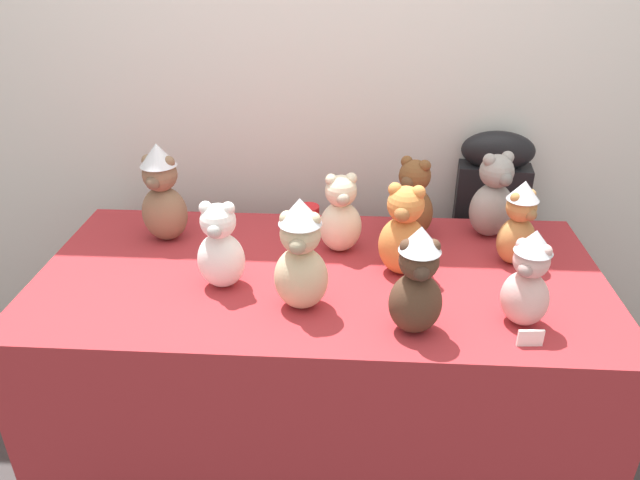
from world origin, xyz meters
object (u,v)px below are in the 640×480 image
at_px(display_table, 320,363).
at_px(teddy_bear_caramel, 519,224).
at_px(teddy_bear_ginger, 404,233).
at_px(instrument_case, 483,252).
at_px(teddy_bear_mocha, 162,194).
at_px(teddy_bear_cocoa, 417,282).
at_px(teddy_bear_snow, 220,248).
at_px(teddy_bear_ash, 493,198).
at_px(teddy_bear_chestnut, 413,201).
at_px(teddy_bear_cream, 341,215).
at_px(party_cup_red, 308,220).
at_px(teddy_bear_blush, 528,280).
at_px(teddy_bear_sand, 301,256).

relative_size(display_table, teddy_bear_caramel, 6.27).
bearing_deg(teddy_bear_ginger, instrument_case, 70.02).
bearing_deg(teddy_bear_mocha, teddy_bear_cocoa, -21.37).
relative_size(instrument_case, teddy_bear_mocha, 2.97).
xyz_separation_m(teddy_bear_mocha, teddy_bear_snow, (0.27, -0.30, -0.04)).
xyz_separation_m(teddy_bear_ginger, teddy_bear_ash, (0.33, 0.29, 0.00)).
xyz_separation_m(teddy_bear_snow, teddy_bear_cocoa, (0.58, -0.20, 0.02)).
relative_size(display_table, teddy_bear_ash, 5.82).
height_order(teddy_bear_ginger, teddy_bear_ash, teddy_bear_ash).
distance_m(teddy_bear_mocha, teddy_bear_snow, 0.40).
xyz_separation_m(teddy_bear_chestnut, teddy_bear_ash, (0.28, 0.02, 0.01)).
relative_size(teddy_bear_ginger, teddy_bear_cream, 1.09).
xyz_separation_m(teddy_bear_ash, party_cup_red, (-0.66, -0.03, -0.09)).
distance_m(teddy_bear_blush, party_cup_red, 0.83).
bearing_deg(teddy_bear_blush, display_table, -169.32).
relative_size(teddy_bear_cream, party_cup_red, 2.59).
xyz_separation_m(teddy_bear_mocha, teddy_bear_ash, (1.16, 0.10, -0.03)).
distance_m(instrument_case, teddy_bear_ginger, 0.76).
distance_m(teddy_bear_ginger, teddy_bear_cream, 0.25).
distance_m(teddy_bear_ginger, teddy_bear_snow, 0.57).
height_order(teddy_bear_blush, party_cup_red, teddy_bear_blush).
xyz_separation_m(teddy_bear_mocha, teddy_bear_blush, (1.15, -0.45, -0.03)).
bearing_deg(teddy_bear_chestnut, party_cup_red, -145.27).
relative_size(teddy_bear_mocha, teddy_bear_chestnut, 1.20).
bearing_deg(teddy_bear_ginger, display_table, -160.33).
relative_size(teddy_bear_ginger, teddy_bear_snow, 1.08).
bearing_deg(teddy_bear_ginger, teddy_bear_caramel, 28.64).
height_order(teddy_bear_ash, party_cup_red, teddy_bear_ash).
bearing_deg(teddy_bear_snow, party_cup_red, 57.81).
height_order(instrument_case, teddy_bear_snow, instrument_case).
relative_size(teddy_bear_blush, teddy_bear_chestnut, 0.99).
xyz_separation_m(teddy_bear_chestnut, teddy_bear_ginger, (-0.05, -0.27, 0.01)).
distance_m(teddy_bear_ash, teddy_bear_caramel, 0.21).
relative_size(teddy_bear_chestnut, teddy_bear_cream, 1.05).
bearing_deg(teddy_bear_sand, teddy_bear_ash, 42.15).
relative_size(teddy_bear_blush, teddy_bear_cocoa, 0.91).
distance_m(teddy_bear_snow, party_cup_red, 0.45).
relative_size(teddy_bear_mocha, teddy_bear_sand, 1.02).
distance_m(instrument_case, teddy_bear_cocoa, 1.02).
xyz_separation_m(teddy_bear_ginger, teddy_bear_cream, (-0.20, 0.14, -0.01)).
distance_m(teddy_bear_chestnut, teddy_bear_snow, 0.72).
bearing_deg(teddy_bear_blush, instrument_case, 118.44).
distance_m(teddy_bear_chestnut, teddy_bear_caramel, 0.37).
distance_m(teddy_bear_cream, teddy_bear_snow, 0.44).
bearing_deg(instrument_case, teddy_bear_blush, -88.29).
relative_size(teddy_bear_mocha, party_cup_red, 3.26).
relative_size(instrument_case, teddy_bear_caramel, 3.63).
height_order(teddy_bear_cocoa, teddy_bear_caramel, teddy_bear_cocoa).
xyz_separation_m(teddy_bear_caramel, party_cup_red, (-0.70, 0.17, -0.09)).
relative_size(teddy_bear_mocha, teddy_bear_snow, 1.25).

